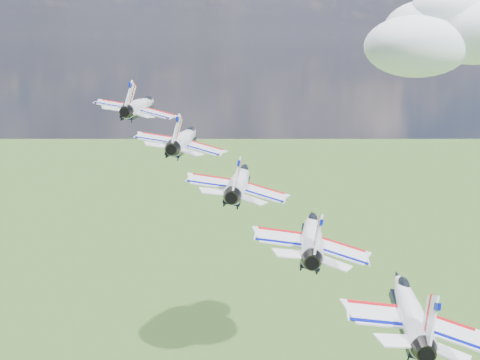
% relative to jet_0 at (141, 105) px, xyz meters
% --- Properties ---
extents(cloud_far, '(68.03, 53.45, 26.73)m').
position_rel_jet_0_xyz_m(cloud_far, '(50.21, 155.94, 11.44)').
color(cloud_far, white).
extents(jet_0, '(12.78, 16.52, 6.48)m').
position_rel_jet_0_xyz_m(jet_0, '(0.00, 0.00, 0.00)').
color(jet_0, white).
extents(jet_1, '(12.78, 16.52, 6.48)m').
position_rel_jet_0_xyz_m(jet_1, '(8.67, -7.54, -2.94)').
color(jet_1, silver).
extents(jet_2, '(12.78, 16.52, 6.48)m').
position_rel_jet_0_xyz_m(jet_2, '(17.33, -15.07, -5.89)').
color(jet_2, white).
extents(jet_3, '(12.78, 16.52, 6.48)m').
position_rel_jet_0_xyz_m(jet_3, '(26.00, -22.61, -8.83)').
color(jet_3, white).
extents(jet_4, '(12.78, 16.52, 6.48)m').
position_rel_jet_0_xyz_m(jet_4, '(34.67, -30.14, -11.78)').
color(jet_4, white).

